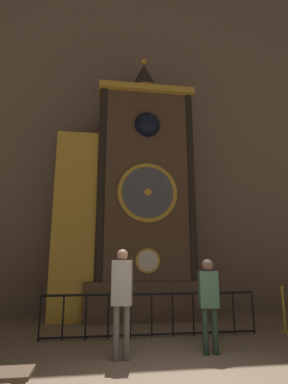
# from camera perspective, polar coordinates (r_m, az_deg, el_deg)

# --- Properties ---
(cathedral_back_wall) EXTENTS (24.00, 0.32, 13.90)m
(cathedral_back_wall) POSITION_cam_1_polar(r_m,az_deg,el_deg) (11.67, -2.28, 14.40)
(cathedral_back_wall) COLOR #7A6656
(cathedral_back_wall) RESTS_ON ground_plane
(clock_tower) EXTENTS (4.36, 1.84, 8.41)m
(clock_tower) POSITION_cam_1_polar(r_m,az_deg,el_deg) (9.23, -2.41, -1.44)
(clock_tower) COLOR brown
(clock_tower) RESTS_ON ground_plane
(railing_fence) EXTENTS (4.74, 0.05, 0.92)m
(railing_fence) POSITION_cam_1_polar(r_m,az_deg,el_deg) (7.04, 1.47, -21.95)
(railing_fence) COLOR black
(railing_fence) RESTS_ON ground_plane
(visitor_near) EXTENTS (0.38, 0.29, 1.82)m
(visitor_near) POSITION_cam_1_polar(r_m,az_deg,el_deg) (5.50, -4.23, -18.41)
(visitor_near) COLOR #58554F
(visitor_near) RESTS_ON ground_plane
(visitor_far) EXTENTS (0.36, 0.26, 1.65)m
(visitor_far) POSITION_cam_1_polar(r_m,az_deg,el_deg) (5.93, 12.19, -18.66)
(visitor_far) COLOR #213427
(visitor_far) RESTS_ON ground_plane
(stanchion_post) EXTENTS (0.28, 0.28, 1.03)m
(stanchion_post) POSITION_cam_1_polar(r_m,az_deg,el_deg) (8.17, 25.18, -20.74)
(stanchion_post) COLOR #B28E33
(stanchion_post) RESTS_ON ground_plane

